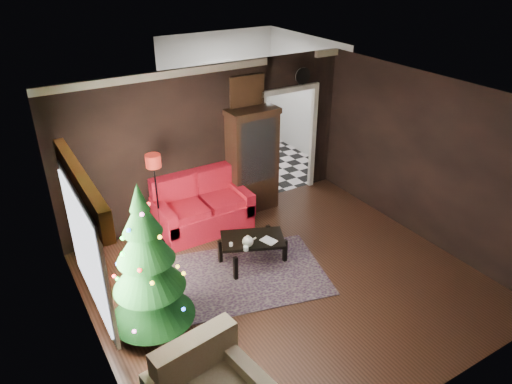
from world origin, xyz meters
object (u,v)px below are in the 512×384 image
christmas_tree (147,264)px  teapot (248,241)px  floor_lamp (157,199)px  coffee_table (253,250)px  wall_clock (302,76)px  curio_cabinet (252,163)px  loveseat (203,204)px  kitchen_table (245,158)px

christmas_tree → teapot: christmas_tree is taller
floor_lamp → coffee_table: (1.04, -1.32, -0.60)m
floor_lamp → wall_clock: size_ratio=4.96×
floor_lamp → teapot: (0.86, -1.48, -0.28)m
wall_clock → christmas_tree: bearing=-149.7°
teapot → christmas_tree: bearing=-165.1°
curio_cabinet → floor_lamp: size_ratio=1.20×
loveseat → coffee_table: loveseat is taller
wall_clock → kitchen_table: size_ratio=0.43×
christmas_tree → coffee_table: christmas_tree is taller
wall_clock → curio_cabinet: bearing=-171.5°
loveseat → kitchen_table: size_ratio=2.27×
floor_lamp → kitchen_table: floor_lamp is taller
loveseat → wall_clock: 3.04m
coffee_table → teapot: teapot is taller
coffee_table → teapot: size_ratio=5.02×
teapot → kitchen_table: (1.75, 3.13, -0.17)m
loveseat → floor_lamp: size_ratio=1.07×
teapot → wall_clock: 3.49m
teapot → kitchen_table: 3.59m
christmas_tree → wall_clock: size_ratio=6.54×
loveseat → coffee_table: (0.23, -1.33, -0.27)m
coffee_table → teapot: (-0.18, -0.16, 0.31)m
loveseat → curio_cabinet: 1.25m
loveseat → coffee_table: size_ratio=1.73×
curio_cabinet → coffee_table: bearing=-120.8°
wall_clock → teapot: bearing=-140.7°
floor_lamp → kitchen_table: size_ratio=2.12×
christmas_tree → wall_clock: bearing=30.3°
teapot → kitchen_table: size_ratio=0.26×
wall_clock → loveseat: bearing=-170.3°
christmas_tree → coffee_table: 2.14m
floor_lamp → christmas_tree: 2.12m
christmas_tree → teapot: bearing=14.9°
curio_cabinet → teapot: 2.07m
christmas_tree → curio_cabinet: bearing=37.6°
teapot → wall_clock: size_ratio=0.61×
christmas_tree → coffee_table: size_ratio=2.13×
curio_cabinet → floor_lamp: curio_cabinet is taller
loveseat → floor_lamp: floor_lamp is taller
christmas_tree → kitchen_table: christmas_tree is taller
curio_cabinet → teapot: bearing=-122.8°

